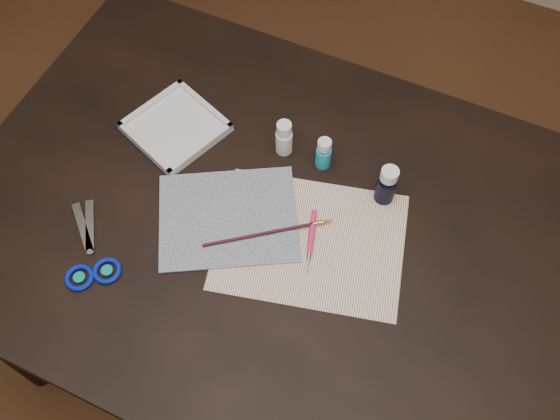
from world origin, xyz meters
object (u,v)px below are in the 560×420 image
at_px(canvas, 228,218).
at_px(palette_tray, 176,127).
at_px(paint_bottle_cyan, 324,153).
at_px(paint_bottle_navy, 387,185).
at_px(scissors, 84,245).
at_px(paint_bottle_white, 284,137).
at_px(paper, 310,241).

bearing_deg(canvas, palette_tray, 143.80).
relative_size(paint_bottle_cyan, paint_bottle_navy, 0.81).
height_order(canvas, scissors, scissors).
bearing_deg(paint_bottle_white, scissors, -124.76).
bearing_deg(paint_bottle_cyan, palette_tray, -171.01).
relative_size(paper, paint_bottle_cyan, 4.60).
relative_size(scissors, palette_tray, 1.21).
bearing_deg(paint_bottle_cyan, paint_bottle_white, -179.63).
height_order(canvas, paint_bottle_white, paint_bottle_white).
bearing_deg(paper, canvas, -172.86).
relative_size(paint_bottle_white, paint_bottle_cyan, 1.10).
relative_size(paint_bottle_white, palette_tray, 0.49).
height_order(paper, paint_bottle_white, paint_bottle_white).
height_order(paper, canvas, canvas).
bearing_deg(paper, paint_bottle_white, 127.88).
height_order(paint_bottle_white, paint_bottle_cyan, paint_bottle_white).
bearing_deg(paint_bottle_navy, palette_tray, -176.69).
distance_m(paper, scissors, 0.44).
xyz_separation_m(canvas, paint_bottle_navy, (0.26, 0.17, 0.04)).
bearing_deg(canvas, paint_bottle_navy, 33.54).
bearing_deg(paint_bottle_white, canvas, -99.01).
height_order(paper, paint_bottle_cyan, paint_bottle_cyan).
distance_m(paint_bottle_white, paint_bottle_cyan, 0.09).
bearing_deg(scissors, canvas, -100.36).
bearing_deg(canvas, paper, 7.14).
distance_m(paper, palette_tray, 0.39).
distance_m(canvas, paint_bottle_navy, 0.32).
distance_m(scissors, palette_tray, 0.32).
distance_m(paint_bottle_white, scissors, 0.45).
bearing_deg(paint_bottle_navy, canvas, -146.46).
xyz_separation_m(paper, scissors, (-0.39, -0.19, 0.00)).
xyz_separation_m(paper, paint_bottle_navy, (0.09, 0.15, 0.05)).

